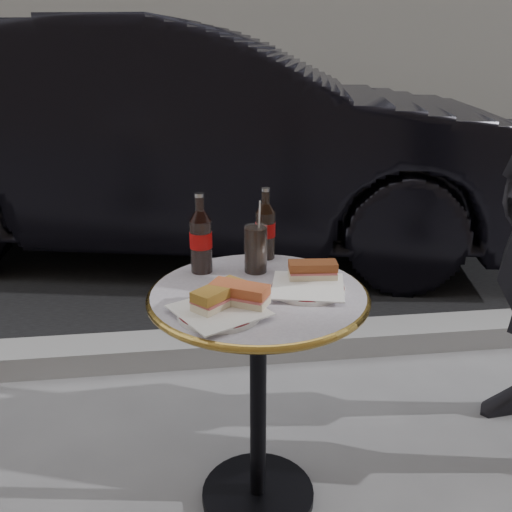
{
  "coord_description": "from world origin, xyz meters",
  "views": [
    {
      "loc": [
        -0.19,
        -1.44,
        1.39
      ],
      "look_at": [
        0.0,
        0.05,
        0.82
      ],
      "focal_mm": 40.0,
      "sensor_mm": 36.0,
      "label": 1
    }
  ],
  "objects": [
    {
      "name": "sandwich_left_b",
      "position": [
        -0.06,
        -0.1,
        0.77
      ],
      "size": [
        0.17,
        0.14,
        0.05
      ],
      "primitive_type": "cube",
      "rotation": [
        0.0,
        0.0,
        -0.52
      ],
      "color": "#B4532D",
      "rests_on": "plate_left"
    },
    {
      "name": "cola_bottle_left",
      "position": [
        -0.15,
        0.17,
        0.85
      ],
      "size": [
        0.08,
        0.08,
        0.24
      ],
      "primitive_type": null,
      "rotation": [
        0.0,
        0.0,
        -0.22
      ],
      "color": "black",
      "rests_on": "bistro_table"
    },
    {
      "name": "sandwich_left_a",
      "position": [
        -0.12,
        -0.1,
        0.77
      ],
      "size": [
        0.16,
        0.15,
        0.05
      ],
      "primitive_type": "cube",
      "rotation": [
        0.0,
        0.0,
        0.75
      ],
      "color": "olive",
      "rests_on": "plate_left"
    },
    {
      "name": "cola_bottle_right",
      "position": [
        0.06,
        0.26,
        0.85
      ],
      "size": [
        0.08,
        0.08,
        0.23
      ],
      "primitive_type": null,
      "rotation": [
        0.0,
        0.0,
        0.38
      ],
      "color": "black",
      "rests_on": "bistro_table"
    },
    {
      "name": "plate_left",
      "position": [
        -0.12,
        -0.13,
        0.74
      ],
      "size": [
        0.27,
        0.27,
        0.01
      ],
      "primitive_type": "cylinder",
      "rotation": [
        0.0,
        0.0,
        0.32
      ],
      "color": "silver",
      "rests_on": "bistro_table"
    },
    {
      "name": "ground",
      "position": [
        0.0,
        0.0,
        0.0
      ],
      "size": [
        80.0,
        80.0,
        0.0
      ],
      "primitive_type": "plane",
      "color": "gray",
      "rests_on": "ground"
    },
    {
      "name": "asphalt_road",
      "position": [
        0.0,
        5.0,
        0.0
      ],
      "size": [
        40.0,
        8.0,
        0.0
      ],
      "primitive_type": "cube",
      "color": "black",
      "rests_on": "ground"
    },
    {
      "name": "parked_car",
      "position": [
        -0.09,
        2.48,
        0.76
      ],
      "size": [
        2.56,
        4.87,
        1.52
      ],
      "primitive_type": "imported",
      "rotation": [
        0.0,
        0.0,
        1.36
      ],
      "color": "black",
      "rests_on": "ground"
    },
    {
      "name": "sandwich_right",
      "position": [
        0.16,
        0.04,
        0.77
      ],
      "size": [
        0.14,
        0.08,
        0.05
      ],
      "primitive_type": "cube",
      "rotation": [
        0.0,
        0.0,
        -0.08
      ],
      "color": "brown",
      "rests_on": "plate_right"
    },
    {
      "name": "bistro_table",
      "position": [
        0.0,
        0.0,
        0.37
      ],
      "size": [
        0.62,
        0.62,
        0.73
      ],
      "primitive_type": null,
      "color": "#BAB2C4",
      "rests_on": "ground"
    },
    {
      "name": "cola_glass",
      "position": [
        0.01,
        0.15,
        0.8
      ],
      "size": [
        0.08,
        0.08,
        0.14
      ],
      "primitive_type": "cylinder",
      "rotation": [
        0.0,
        0.0,
        -0.1
      ],
      "color": "black",
      "rests_on": "bistro_table"
    },
    {
      "name": "curb",
      "position": [
        0.0,
        0.9,
        0.05
      ],
      "size": [
        40.0,
        0.2,
        0.12
      ],
      "primitive_type": "cube",
      "color": "gray",
      "rests_on": "ground"
    },
    {
      "name": "plate_right",
      "position": [
        0.14,
        -0.01,
        0.74
      ],
      "size": [
        0.28,
        0.28,
        0.01
      ],
      "primitive_type": "cylinder",
      "rotation": [
        0.0,
        0.0,
        -0.41
      ],
      "color": "white",
      "rests_on": "bistro_table"
    }
  ]
}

